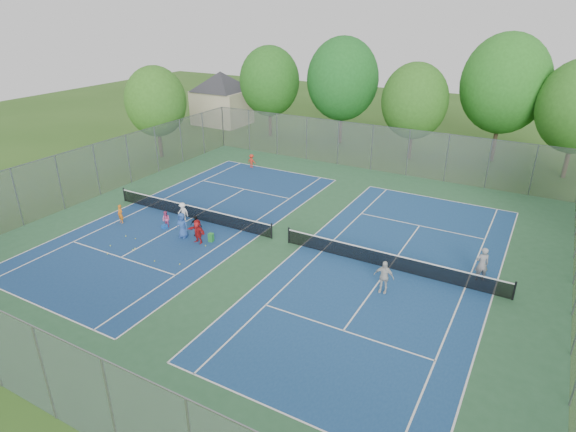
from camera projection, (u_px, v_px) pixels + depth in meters
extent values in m
plane|color=#2E551A|center=(280.00, 241.00, 29.93)|extent=(120.00, 120.00, 0.00)
cube|color=#2A5936|center=(280.00, 241.00, 29.93)|extent=(32.00, 32.00, 0.01)
cube|color=navy|center=(192.00, 218.00, 33.04)|extent=(10.97, 23.77, 0.01)
cube|color=navy|center=(389.00, 268.00, 26.80)|extent=(10.97, 23.77, 0.01)
cube|color=black|center=(192.00, 212.00, 32.86)|extent=(12.87, 0.10, 0.91)
cube|color=black|center=(389.00, 261.00, 26.62)|extent=(12.87, 0.10, 0.91)
cube|color=gray|center=(372.00, 148.00, 41.88)|extent=(32.00, 0.10, 4.00)
cube|color=gray|center=(45.00, 374.00, 16.35)|extent=(32.00, 0.10, 4.00)
cube|color=gray|center=(97.00, 170.00, 36.25)|extent=(0.10, 32.00, 4.00)
cube|color=#B7A88C|center=(222.00, 107.00, 58.07)|extent=(6.00, 5.00, 4.00)
pyramid|color=#2D2D33|center=(220.00, 71.00, 56.37)|extent=(11.03, 11.03, 2.20)
cylinder|color=#443326|center=(270.00, 120.00, 53.01)|extent=(0.36, 0.36, 3.50)
ellipsoid|color=#235D1B|center=(270.00, 81.00, 51.33)|extent=(6.40, 6.40, 7.36)
cylinder|color=#443326|center=(341.00, 125.00, 50.17)|extent=(0.36, 0.36, 3.85)
ellipsoid|color=#1A5B1E|center=(343.00, 79.00, 48.29)|extent=(7.20, 7.20, 8.28)
cylinder|color=#443326|center=(410.00, 142.00, 45.15)|extent=(0.36, 0.36, 3.15)
ellipsoid|color=#2D621C|center=(415.00, 101.00, 43.60)|extent=(6.00, 6.00, 6.90)
cylinder|color=#443326|center=(495.00, 139.00, 44.21)|extent=(0.36, 0.36, 4.20)
ellipsoid|color=#25671E|center=(505.00, 84.00, 42.20)|extent=(7.60, 7.60, 8.74)
cylinder|color=#443326|center=(567.00, 158.00, 40.08)|extent=(0.36, 0.36, 3.50)
cylinder|color=#443326|center=(160.00, 140.00, 45.74)|extent=(0.36, 0.36, 3.15)
ellipsoid|color=#30651D|center=(156.00, 101.00, 44.25)|extent=(5.60, 5.60, 6.44)
cube|color=#1650AC|center=(165.00, 227.00, 31.51)|extent=(0.35, 0.35, 0.26)
cube|color=green|center=(211.00, 238.00, 29.71)|extent=(0.31, 0.31, 0.56)
imported|color=orange|center=(120.00, 214.00, 32.10)|extent=(0.51, 0.38, 1.30)
imported|color=#DD5692|center=(166.00, 219.00, 31.52)|extent=(0.56, 0.45, 1.12)
imported|color=white|center=(183.00, 212.00, 32.40)|extent=(0.86, 0.50, 1.32)
imported|color=black|center=(196.00, 226.00, 30.32)|extent=(0.84, 0.43, 1.37)
imported|color=#284C93|center=(182.00, 225.00, 30.05)|extent=(0.85, 0.60, 1.65)
imported|color=#B1191B|center=(198.00, 231.00, 29.38)|extent=(1.48, 0.64, 1.54)
imported|color=red|center=(252.00, 161.00, 42.99)|extent=(0.81, 0.49, 1.23)
imported|color=gray|center=(482.00, 264.00, 25.31)|extent=(0.84, 0.75, 1.93)
imported|color=beige|center=(384.00, 277.00, 24.28)|extent=(1.07, 0.51, 1.79)
sphere|color=#C8D030|center=(108.00, 254.00, 28.25)|extent=(0.07, 0.07, 0.07)
sphere|color=yellow|center=(186.00, 231.00, 31.10)|extent=(0.07, 0.07, 0.07)
sphere|color=#D6EE37|center=(126.00, 236.00, 30.41)|extent=(0.07, 0.07, 0.07)
sphere|color=#DBE836|center=(133.00, 250.00, 28.72)|extent=(0.07, 0.07, 0.07)
sphere|color=#D4E234|center=(135.00, 249.00, 28.88)|extent=(0.07, 0.07, 0.07)
sphere|color=#C0D932|center=(206.00, 246.00, 29.23)|extent=(0.07, 0.07, 0.07)
sphere|color=#C8D030|center=(155.00, 261.00, 27.48)|extent=(0.07, 0.07, 0.07)
sphere|color=#D4E735|center=(123.00, 221.00, 32.51)|extent=(0.07, 0.07, 0.07)
sphere|color=#CCEE37|center=(164.00, 220.00, 32.72)|extent=(0.07, 0.07, 0.07)
sphere|color=gold|center=(135.00, 239.00, 30.09)|extent=(0.07, 0.07, 0.07)
sphere|color=yellow|center=(180.00, 264.00, 27.16)|extent=(0.07, 0.07, 0.07)
sphere|color=#C1E635|center=(110.00, 246.00, 29.22)|extent=(0.07, 0.07, 0.07)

